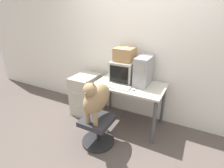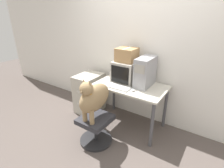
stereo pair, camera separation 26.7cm
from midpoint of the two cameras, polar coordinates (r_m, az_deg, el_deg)
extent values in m
plane|color=#564C47|center=(2.97, 4.95, -16.29)|extent=(12.00, 12.00, 0.00)
cube|color=white|center=(3.03, 12.86, 11.54)|extent=(8.00, 0.05, 2.60)
cube|color=beige|center=(2.84, 8.82, -0.70)|extent=(1.13, 0.68, 0.03)
cylinder|color=#4C4C51|center=(3.02, -2.92, -6.98)|extent=(0.05, 0.05, 0.73)
cylinder|color=#4C4C51|center=(2.63, 15.84, -13.00)|extent=(0.05, 0.05, 0.73)
cylinder|color=#4C4C51|center=(3.45, 2.84, -2.96)|extent=(0.05, 0.05, 0.73)
cylinder|color=#4C4C51|center=(3.11, 19.37, -7.44)|extent=(0.05, 0.05, 0.73)
cube|color=#B7B2A8|center=(2.92, 7.31, 4.10)|extent=(0.38, 0.41, 0.35)
cube|color=black|center=(2.75, 5.31, 2.93)|extent=(0.31, 0.01, 0.27)
cube|color=#99999E|center=(2.78, 13.54, 3.83)|extent=(0.21, 0.43, 0.46)
cube|color=#9E998E|center=(2.55, 11.95, 4.68)|extent=(0.16, 0.01, 0.13)
cube|color=silver|center=(2.73, 4.05, -0.87)|extent=(0.47, 0.17, 0.02)
cube|color=silver|center=(2.72, 4.05, -0.60)|extent=(0.43, 0.14, 0.00)
ellipsoid|color=silver|center=(2.62, 9.75, -2.08)|extent=(0.07, 0.04, 0.04)
cylinder|color=#262628|center=(2.84, -2.41, -17.79)|extent=(0.49, 0.49, 0.04)
cylinder|color=#262628|center=(2.73, -2.47, -14.91)|extent=(0.05, 0.05, 0.32)
cube|color=#2D2D33|center=(2.61, -2.55, -11.53)|extent=(0.42, 0.45, 0.07)
ellipsoid|color=#9E7F56|center=(2.44, -2.46, -4.60)|extent=(0.23, 0.58, 0.39)
cylinder|color=#9E7F56|center=(2.47, -5.83, -9.86)|extent=(0.07, 0.07, 0.21)
cylinder|color=#9E7F56|center=(2.40, -3.41, -10.83)|extent=(0.07, 0.07, 0.21)
sphere|color=#9E7F56|center=(2.24, -4.97, -1.61)|extent=(0.18, 0.18, 0.18)
cone|color=brown|center=(2.19, -6.29, -2.68)|extent=(0.08, 0.09, 0.08)
cone|color=#9E7F56|center=(2.24, -5.89, 0.56)|extent=(0.06, 0.06, 0.08)
cone|color=#9E7F56|center=(2.19, -3.87, 0.00)|extent=(0.06, 0.06, 0.08)
torus|color=orange|center=(2.28, -4.56, -2.97)|extent=(0.13, 0.13, 0.02)
cube|color=#B7B2A3|center=(3.42, -5.21, -3.05)|extent=(0.41, 0.53, 0.75)
cube|color=beige|center=(3.18, -8.36, -2.71)|extent=(0.14, 0.01, 0.02)
cube|color=beige|center=(3.30, -8.10, -6.80)|extent=(0.14, 0.01, 0.02)
cube|color=#A87F51|center=(2.84, 7.60, 9.44)|extent=(0.30, 0.30, 0.21)
cube|color=beige|center=(2.82, 7.71, 11.54)|extent=(0.04, 0.29, 0.00)
camera|label=1|loc=(0.13, -87.14, 1.22)|focal=28.00mm
camera|label=2|loc=(0.13, 92.86, -1.22)|focal=28.00mm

